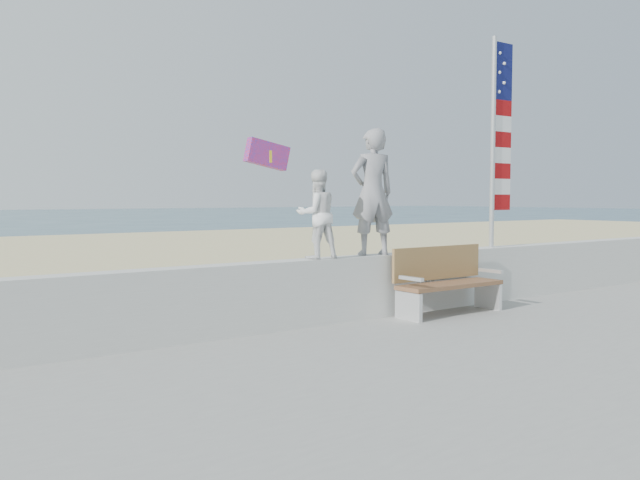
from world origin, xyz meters
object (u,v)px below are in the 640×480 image
Objects in this scene: bench at (446,280)px; flag at (498,133)px; adult at (372,192)px; child at (317,214)px.

bench is 0.51× the size of flag.
flag reaches higher than bench.
adult reaches higher than bench.
child is at bearing 13.91° from adult.
flag is at bearing 14.97° from bench.
adult is 1.51× the size of child.
adult is 1.74m from bench.
bench is (1.06, -0.45, -1.31)m from adult.
bench is 2.90m from flag.
flag is (1.70, 0.45, 2.30)m from bench.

